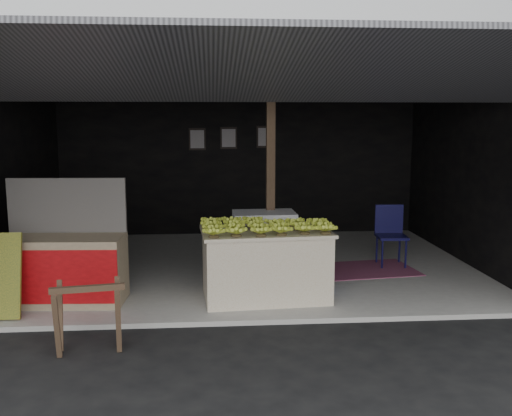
{
  "coord_description": "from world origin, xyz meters",
  "views": [
    {
      "loc": [
        -0.53,
        -6.12,
        2.32
      ],
      "look_at": [
        0.06,
        1.52,
        1.1
      ],
      "focal_mm": 40.0,
      "sensor_mm": 36.0,
      "label": 1
    }
  ],
  "objects": [
    {
      "name": "ground",
      "position": [
        0.0,
        0.0,
        0.0
      ],
      "size": [
        80.0,
        80.0,
        0.0
      ],
      "primitive_type": "plane",
      "color": "black",
      "rests_on": "ground"
    },
    {
      "name": "concrete_slab",
      "position": [
        0.0,
        2.5,
        0.03
      ],
      "size": [
        7.0,
        5.0,
        0.06
      ],
      "primitive_type": "cube",
      "color": "gray",
      "rests_on": "ground"
    },
    {
      "name": "shophouse",
      "position": [
        0.0,
        2.82,
        2.1
      ],
      "size": [
        7.4,
        7.29,
        3.02
      ],
      "color": "black",
      "rests_on": "ground"
    },
    {
      "name": "banana_table",
      "position": [
        0.13,
        0.82,
        0.5
      ],
      "size": [
        1.66,
        1.09,
        0.88
      ],
      "rotation": [
        0.0,
        0.0,
        0.07
      ],
      "color": "beige",
      "rests_on": "concrete_slab"
    },
    {
      "name": "banana_pile",
      "position": [
        0.13,
        0.82,
        1.02
      ],
      "size": [
        1.53,
        0.99,
        0.17
      ],
      "primitive_type": null,
      "rotation": [
        0.0,
        0.0,
        0.07
      ],
      "color": "yellow",
      "rests_on": "banana_table"
    },
    {
      "name": "white_crate",
      "position": [
        0.19,
        1.67,
        0.54
      ],
      "size": [
        0.88,
        0.61,
        0.96
      ],
      "rotation": [
        0.0,
        0.0,
        0.03
      ],
      "color": "white",
      "rests_on": "concrete_slab"
    },
    {
      "name": "neighbor_stall",
      "position": [
        -2.36,
        0.83,
        0.52
      ],
      "size": [
        1.5,
        0.75,
        1.52
      ],
      "rotation": [
        0.0,
        0.0,
        -0.06
      ],
      "color": "#998466",
      "rests_on": "concrete_slab"
    },
    {
      "name": "sawhorse",
      "position": [
        -1.76,
        -0.62,
        0.44
      ],
      "size": [
        0.72,
        0.7,
        0.69
      ],
      "rotation": [
        0.0,
        0.0,
        0.16
      ],
      "color": "#503928",
      "rests_on": "ground"
    },
    {
      "name": "water_barrel",
      "position": [
        0.88,
        1.16,
        0.28
      ],
      "size": [
        0.3,
        0.3,
        0.44
      ],
      "primitive_type": "cylinder",
      "color": "navy",
      "rests_on": "concrete_slab"
    },
    {
      "name": "plastic_chair",
      "position": [
        2.21,
        2.32,
        0.61
      ],
      "size": [
        0.46,
        0.46,
        0.92
      ],
      "rotation": [
        0.0,
        0.0,
        -0.06
      ],
      "color": "#0A0933",
      "rests_on": "concrete_slab"
    },
    {
      "name": "magenta_rug",
      "position": [
        1.73,
        2.03,
        0.07
      ],
      "size": [
        1.61,
        1.18,
        0.01
      ],
      "primitive_type": "cube",
      "rotation": [
        0.0,
        0.0,
        0.12
      ],
      "color": "maroon",
      "rests_on": "concrete_slab"
    },
    {
      "name": "picture_frames",
      "position": [
        -0.17,
        4.89,
        1.93
      ],
      "size": [
        1.62,
        0.04,
        0.46
      ],
      "color": "black",
      "rests_on": "shophouse"
    }
  ]
}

